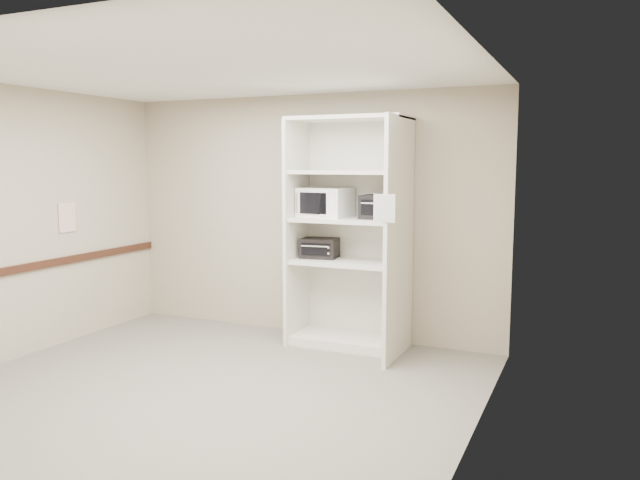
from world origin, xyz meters
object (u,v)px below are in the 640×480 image
at_px(toaster_oven_upper, 383,207).
at_px(shelving_unit, 353,241).
at_px(microwave, 325,202).
at_px(toaster_oven_lower, 320,248).

bearing_deg(toaster_oven_upper, shelving_unit, -169.06).
relative_size(shelving_unit, microwave, 4.66).
height_order(microwave, toaster_oven_lower, microwave).
bearing_deg(microwave, toaster_oven_lower, -177.85).
bearing_deg(toaster_oven_lower, microwave, -11.05).
distance_m(toaster_oven_upper, toaster_oven_lower, 0.85).
bearing_deg(shelving_unit, toaster_oven_upper, 10.37).
bearing_deg(microwave, shelving_unit, -1.75).
bearing_deg(toaster_oven_upper, toaster_oven_lower, -179.07).
distance_m(shelving_unit, toaster_oven_upper, 0.48).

